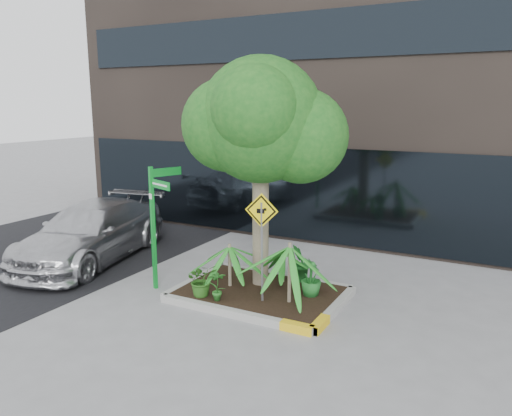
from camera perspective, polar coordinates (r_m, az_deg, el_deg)
The scene contains 14 objects.
ground at distance 10.17m, azimuth -1.37°, elevation -10.50°, with size 80.00×80.00×0.00m, color gray.
asphalt_road at distance 14.34m, azimuth -24.72°, elevation -4.86°, with size 7.00×80.00×0.01m, color black.
planter at distance 10.25m, azimuth 0.54°, elevation -9.69°, with size 3.35×2.36×0.15m.
tree at distance 10.01m, azimuth 0.59°, elevation 10.01°, with size 3.23×2.87×4.85m.
palm_front at distance 9.36m, azimuth 3.90°, elevation -4.41°, with size 1.32×1.32×1.47m.
palm_left at distance 10.25m, azimuth -3.04°, elevation -4.44°, with size 1.01×1.01×1.13m.
palm_back at distance 10.54m, azimuth 3.11°, elevation -5.09°, with size 0.78×0.78×0.87m.
parked_car at distance 13.13m, azimuth -18.30°, elevation -2.64°, with size 1.99×4.90×1.42m, color #BCBDC1.
shrub_a at distance 9.94m, azimuth -6.21°, elevation -8.14°, with size 0.59×0.59×0.66m, color #265819.
shrub_b at distance 9.95m, azimuth 6.31°, elevation -7.89°, with size 0.41×0.41×0.74m, color #217029.
shrub_c at distance 9.69m, azimuth -4.42°, elevation -8.82°, with size 0.32×0.32×0.60m, color #246920.
shrub_d at distance 10.64m, azimuth 5.15°, elevation -6.28°, with size 0.45×0.45×0.83m, color #1B6022.
street_sign_post at distance 10.52m, azimuth -11.36°, elevation -0.74°, with size 0.73×0.94×2.61m.
cattle_sign at distance 9.27m, azimuth 0.66°, elevation -2.45°, with size 0.65×0.13×2.11m.
Camera 1 is at (4.63, -8.18, 3.88)m, focal length 35.00 mm.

